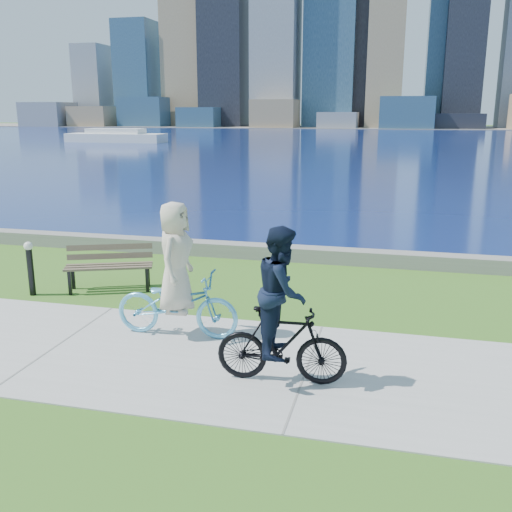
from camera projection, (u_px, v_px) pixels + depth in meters
The scene contains 11 objects.
ground at pixel (306, 371), 8.23m from camera, with size 320.00×320.00×0.00m, color #326119.
concrete_path at pixel (306, 370), 8.23m from camera, with size 80.00×3.50×0.02m, color #A4A49F.
seawall at pixel (346, 256), 14.03m from camera, with size 90.00×0.50×0.35m, color slate.
bay_water at pixel (390, 139), 75.98m from camera, with size 320.00×131.00×0.01m, color #0D1D53.
far_shore at pixel (395, 127), 130.54m from camera, with size 320.00×30.00×0.12m, color slate.
city_skyline at pixel (399, 17), 123.27m from camera, with size 175.81×23.05×76.00m.
ferry_near at pixel (116, 137), 68.53m from camera, with size 11.97×3.42×1.63m.
park_bench at pixel (109, 263), 11.91m from camera, with size 1.88×1.22×0.92m.
bollard_lamp at pixel (30, 265), 11.49m from camera, with size 0.18×0.18×1.12m.
cyclist_woman at pixel (176, 287), 9.31m from camera, with size 0.79×2.10×2.24m.
cyclist_man at pixel (282, 319), 7.66m from camera, with size 0.71×1.81×2.19m.
Camera 1 is at (1.10, -7.52, 3.65)m, focal length 40.00 mm.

